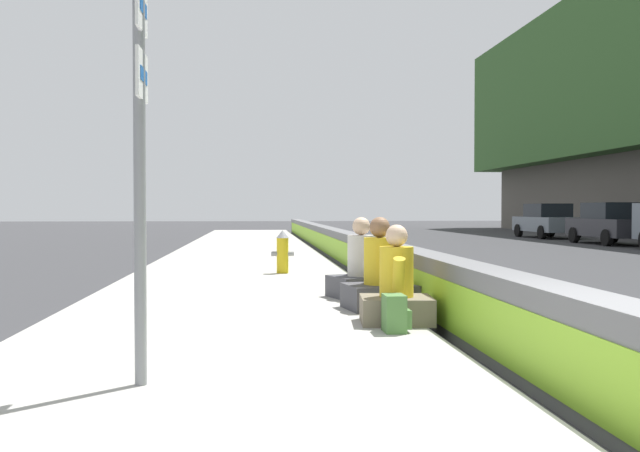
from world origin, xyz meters
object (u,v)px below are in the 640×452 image
Objects in this scene: seated_person_foreground at (396,292)px; parked_car_far at (547,221)px; backpack at (395,314)px; route_sign_post at (140,103)px; seated_person_rear at (361,272)px; fire_hydrant at (283,251)px; parked_car_midline at (611,223)px; seated_person_middle at (380,280)px.

parked_car_far is at bearing -26.18° from seated_person_foreground.
parked_car_far is (26.72, -12.98, 0.53)m from backpack.
seated_person_rear is (5.03, -2.41, -1.72)m from route_sign_post.
seated_person_rear reaches higher than seated_person_foreground.
parked_car_midline reaches higher than fire_hydrant.
seated_person_foreground is 0.25× the size of parked_car_far.
seated_person_rear reaches higher than fire_hydrant.
fire_hydrant is 0.20× the size of parked_car_midline.
seated_person_rear is 2.98m from backpack.
seated_person_middle is at bearing -177.31° from seated_person_rear.
seated_person_foreground is (2.64, -2.46, -1.74)m from route_sign_post.
seated_person_middle is (3.80, -2.47, -1.72)m from route_sign_post.
seated_person_rear is at bearing -166.01° from fire_hydrant.
seated_person_middle reaches higher than fire_hydrant.
seated_person_rear is (1.24, 0.06, -0.01)m from seated_person_middle.
route_sign_post is 4.09× the size of fire_hydrant.
fire_hydrant is 0.74× the size of seated_person_rear.
backpack is 0.09× the size of parked_car_far.
seated_person_middle is 1.24m from seated_person_rear.
seated_person_foreground is 0.95× the size of seated_person_rear.
route_sign_post is 3.18× the size of seated_person_foreground.
parked_car_midline reaches higher than seated_person_rear.
route_sign_post is 0.80× the size of parked_car_midline.
seated_person_middle reaches higher than backpack.
fire_hydrant is 2.20× the size of backpack.
seated_person_rear is at bearing 1.20° from seated_person_foreground.
seated_person_rear is (2.39, 0.05, 0.02)m from seated_person_foreground.
parked_car_far reaches higher than backpack.
route_sign_post is 4.84m from seated_person_middle.
backpack is at bearing 175.46° from seated_person_middle.
route_sign_post reaches higher than parked_car_midline.
fire_hydrant is 19.26m from parked_car_midline.
route_sign_post is 9.34m from fire_hydrant.
parked_car_midline is (20.35, -12.98, 0.53)m from backpack.
seated_person_foreground is 0.62m from backpack.
parked_car_far is (24.98, -12.84, 0.35)m from seated_person_middle.
seated_person_foreground is at bearing -12.58° from backpack.
fire_hydrant is 24.11m from parked_car_far.
seated_person_middle reaches higher than seated_person_rear.
fire_hydrant reaches higher than backpack.
backpack is (-7.03, -0.93, -0.25)m from fire_hydrant.
seated_person_foreground is 1.15m from seated_person_middle.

